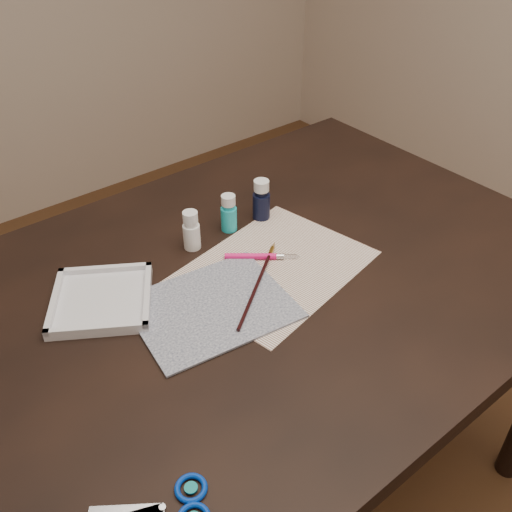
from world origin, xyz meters
TOP-DOWN VIEW (x-y plane):
  - ground at (0.00, 0.00)m, footprint 3.50×3.50m
  - table at (0.00, 0.00)m, footprint 1.30×0.90m
  - paper at (0.05, 0.00)m, footprint 0.41×0.34m
  - canvas at (-0.12, -0.02)m, footprint 0.30×0.25m
  - paint_bottle_white at (-0.04, 0.16)m, footprint 0.04×0.04m
  - paint_bottle_cyan at (0.06, 0.16)m, footprint 0.04×0.04m
  - paint_bottle_navy at (0.14, 0.16)m, footprint 0.05×0.05m
  - paintbrush at (-0.01, -0.02)m, footprint 0.22×0.17m
  - craft_knife at (0.05, 0.03)m, footprint 0.13×0.11m
  - palette_tray at (-0.27, 0.11)m, footprint 0.24×0.24m

SIDE VIEW (x-z plane):
  - ground at x=0.00m, z-range -0.02..0.00m
  - table at x=0.00m, z-range 0.00..0.75m
  - paper at x=0.05m, z-range 0.75..0.75m
  - canvas at x=-0.12m, z-range 0.75..0.76m
  - craft_knife at x=0.05m, z-range 0.75..0.76m
  - paintbrush at x=-0.01m, z-range 0.76..0.76m
  - palette_tray at x=-0.27m, z-range 0.75..0.77m
  - paint_bottle_cyan at x=0.06m, z-range 0.75..0.83m
  - paint_bottle_white at x=-0.04m, z-range 0.75..0.84m
  - paint_bottle_navy at x=0.14m, z-range 0.75..0.84m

